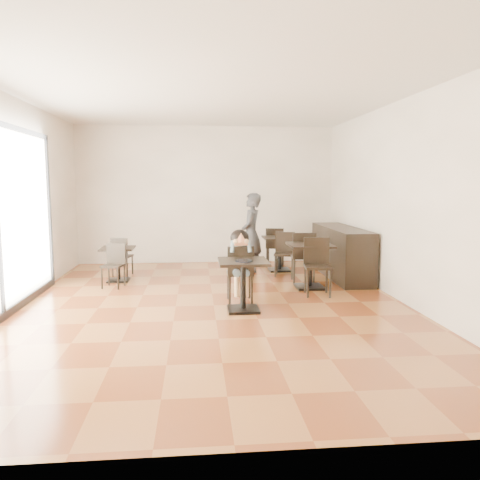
{
  "coord_description": "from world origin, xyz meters",
  "views": [
    {
      "loc": [
        -0.26,
        -7.09,
        1.9
      ],
      "look_at": [
        0.43,
        0.16,
        1.0
      ],
      "focal_mm": 35.0,
      "sensor_mm": 36.0,
      "label": 1
    }
  ],
  "objects": [
    {
      "name": "floor",
      "position": [
        0.0,
        0.0,
        0.0
      ],
      "size": [
        6.0,
        8.0,
        0.01
      ],
      "primitive_type": "cube",
      "color": "brown",
      "rests_on": "ground"
    },
    {
      "name": "ceiling",
      "position": [
        0.0,
        0.0,
        3.2
      ],
      "size": [
        6.0,
        8.0,
        0.01
      ],
      "primitive_type": "cube",
      "color": "silver",
      "rests_on": "floor"
    },
    {
      "name": "wall_back",
      "position": [
        0.0,
        4.0,
        1.6
      ],
      "size": [
        6.0,
        0.01,
        3.2
      ],
      "primitive_type": "cube",
      "color": "white",
      "rests_on": "floor"
    },
    {
      "name": "wall_front",
      "position": [
        0.0,
        -4.0,
        1.6
      ],
      "size": [
        6.0,
        0.01,
        3.2
      ],
      "primitive_type": "cube",
      "color": "white",
      "rests_on": "floor"
    },
    {
      "name": "wall_left",
      "position": [
        -3.0,
        0.0,
        1.6
      ],
      "size": [
        0.01,
        8.0,
        3.2
      ],
      "primitive_type": "cube",
      "color": "white",
      "rests_on": "floor"
    },
    {
      "name": "wall_right",
      "position": [
        3.0,
        0.0,
        1.6
      ],
      "size": [
        0.01,
        8.0,
        3.2
      ],
      "primitive_type": "cube",
      "color": "white",
      "rests_on": "floor"
    },
    {
      "name": "child_table",
      "position": [
        0.43,
        -0.34,
        0.38
      ],
      "size": [
        0.72,
        0.72,
        0.76
      ],
      "primitive_type": null,
      "color": "black",
      "rests_on": "floor"
    },
    {
      "name": "child_chair",
      "position": [
        0.43,
        0.21,
        0.46
      ],
      "size": [
        0.41,
        0.41,
        0.92
      ],
      "primitive_type": null,
      "rotation": [
        0.0,
        0.0,
        3.14
      ],
      "color": "black",
      "rests_on": "floor"
    },
    {
      "name": "child",
      "position": [
        0.43,
        0.21,
        0.58
      ],
      "size": [
        0.41,
        0.58,
        1.15
      ],
      "primitive_type": null,
      "color": "slate",
      "rests_on": "child_chair"
    },
    {
      "name": "plate",
      "position": [
        0.43,
        -0.44,
        0.77
      ],
      "size": [
        0.26,
        0.26,
        0.02
      ],
      "primitive_type": "cylinder",
      "color": "black",
      "rests_on": "child_table"
    },
    {
      "name": "pizza_slice",
      "position": [
        0.43,
        0.02,
        1.0
      ],
      "size": [
        0.27,
        0.21,
        0.06
      ],
      "primitive_type": null,
      "color": "#E4B371",
      "rests_on": "child"
    },
    {
      "name": "adult_patron",
      "position": [
        0.87,
        2.44,
        0.84
      ],
      "size": [
        0.54,
        0.69,
        1.68
      ],
      "primitive_type": "imported",
      "rotation": [
        0.0,
        0.0,
        -1.82
      ],
      "color": "#38383D",
      "rests_on": "floor"
    },
    {
      "name": "cafe_table_mid",
      "position": [
        1.77,
        1.04,
        0.4
      ],
      "size": [
        0.84,
        0.84,
        0.8
      ],
      "primitive_type": null,
      "rotation": [
        0.0,
        0.0,
        -0.11
      ],
      "color": "black",
      "rests_on": "floor"
    },
    {
      "name": "cafe_table_left",
      "position": [
        -1.77,
        1.98,
        0.33
      ],
      "size": [
        0.75,
        0.75,
        0.66
      ],
      "primitive_type": null,
      "rotation": [
        0.0,
        0.0,
        -0.23
      ],
      "color": "black",
      "rests_on": "floor"
    },
    {
      "name": "cafe_table_back",
      "position": [
        1.52,
        2.74,
        0.37
      ],
      "size": [
        0.85,
        0.85,
        0.73
      ],
      "primitive_type": null,
      "rotation": [
        0.0,
        0.0,
        -0.25
      ],
      "color": "black",
      "rests_on": "floor"
    },
    {
      "name": "chair_mid_a",
      "position": [
        1.77,
        1.59,
        0.48
      ],
      "size": [
        0.48,
        0.48,
        0.97
      ],
      "primitive_type": null,
      "rotation": [
        0.0,
        0.0,
        3.03
      ],
      "color": "black",
      "rests_on": "floor"
    },
    {
      "name": "chair_mid_b",
      "position": [
        1.77,
        0.49,
        0.48
      ],
      "size": [
        0.48,
        0.48,
        0.97
      ],
      "primitive_type": null,
      "rotation": [
        0.0,
        0.0,
        -0.11
      ],
      "color": "black",
      "rests_on": "floor"
    },
    {
      "name": "chair_left_a",
      "position": [
        -1.77,
        2.53,
        0.4
      ],
      "size": [
        0.43,
        0.43,
        0.79
      ],
      "primitive_type": null,
      "rotation": [
        0.0,
        0.0,
        2.91
      ],
      "color": "black",
      "rests_on": "floor"
    },
    {
      "name": "chair_left_b",
      "position": [
        -1.77,
        1.43,
        0.4
      ],
      "size": [
        0.43,
        0.43,
        0.79
      ],
      "primitive_type": null,
      "rotation": [
        0.0,
        0.0,
        -0.23
      ],
      "color": "black",
      "rests_on": "floor"
    },
    {
      "name": "chair_back_a",
      "position": [
        1.52,
        3.29,
        0.44
      ],
      "size": [
        0.48,
        0.48,
        0.88
      ],
      "primitive_type": null,
      "rotation": [
        0.0,
        0.0,
        2.89
      ],
      "color": "black",
      "rests_on": "floor"
    },
    {
      "name": "chair_back_b",
      "position": [
        1.52,
        2.19,
        0.44
      ],
      "size": [
        0.48,
        0.48,
        0.88
      ],
      "primitive_type": null,
      "rotation": [
        0.0,
        0.0,
        -0.25
      ],
      "color": "black",
      "rests_on": "floor"
    },
    {
      "name": "service_counter",
      "position": [
        2.65,
        2.0,
        0.5
      ],
      "size": [
        0.6,
        2.4,
        1.0
      ],
      "primitive_type": "cube",
      "color": "black",
      "rests_on": "floor"
    }
  ]
}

